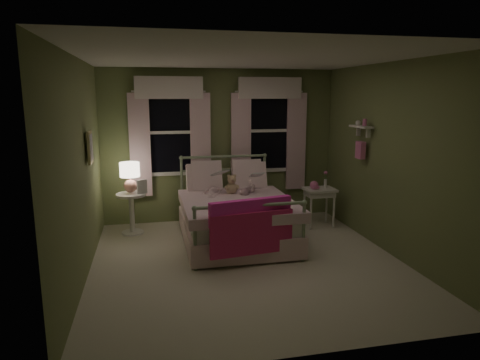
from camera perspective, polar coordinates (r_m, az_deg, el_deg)
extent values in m
plane|color=beige|center=(5.72, 1.03, -10.93)|extent=(4.20, 4.20, 0.00)
plane|color=white|center=(5.32, 1.13, 16.00)|extent=(4.20, 4.20, 0.00)
plane|color=olive|center=(7.41, -2.65, 4.57)|extent=(4.00, 0.00, 4.00)
plane|color=olive|center=(3.40, 9.20, -3.53)|extent=(4.00, 0.00, 4.00)
plane|color=olive|center=(5.29, -20.54, 1.17)|extent=(0.00, 4.20, 4.20)
plane|color=olive|center=(6.14, 19.59, 2.54)|extent=(0.00, 4.20, 4.20)
cube|color=white|center=(6.39, -0.61, -4.56)|extent=(1.44, 1.94, 0.26)
cube|color=white|center=(6.45, -0.60, -6.61)|extent=(1.54, 2.02, 0.30)
cube|color=white|center=(6.20, -0.33, -3.33)|extent=(1.58, 1.75, 0.14)
cylinder|color=#9EB793|center=(6.32, -6.77, -5.94)|extent=(0.04, 1.90, 0.04)
cylinder|color=#9EB793|center=(6.59, 5.31, -5.20)|extent=(0.04, 1.90, 0.04)
cylinder|color=#9EB793|center=(7.19, -7.72, -1.60)|extent=(0.04, 0.04, 1.15)
cylinder|color=#9EB793|center=(7.42, 3.26, -1.10)|extent=(0.04, 0.04, 1.15)
sphere|color=#9EB793|center=(7.08, -7.85, 2.94)|extent=(0.07, 0.07, 0.07)
sphere|color=#9EB793|center=(7.32, 3.31, 3.30)|extent=(0.07, 0.07, 0.07)
cylinder|color=#9EB793|center=(7.17, -2.17, 3.14)|extent=(1.42, 0.04, 0.04)
cylinder|color=#9EB793|center=(7.20, -2.16, 1.41)|extent=(1.38, 0.03, 0.03)
cylinder|color=#9EB793|center=(5.37, -6.01, -7.93)|extent=(0.04, 0.04, 0.80)
cylinder|color=#9EB793|center=(5.69, 8.46, -6.90)|extent=(0.04, 0.04, 0.80)
sphere|color=#9EB793|center=(5.26, -6.10, -3.81)|extent=(0.07, 0.07, 0.07)
sphere|color=#9EB793|center=(5.58, 8.58, -2.99)|extent=(0.07, 0.07, 0.07)
cylinder|color=#9EB793|center=(5.37, 1.46, -3.41)|extent=(1.42, 0.04, 0.04)
cube|color=white|center=(6.91, -4.87, -0.15)|extent=(0.55, 0.32, 0.57)
cube|color=white|center=(7.04, 1.28, 0.11)|extent=(0.55, 0.32, 0.57)
cube|color=white|center=(6.90, -4.47, 0.52)|extent=(0.48, 0.30, 0.51)
cube|color=white|center=(7.02, 0.88, 0.74)|extent=(0.48, 0.30, 0.51)
cube|color=#F02FAA|center=(5.39, 1.46, -4.24)|extent=(1.10, 0.32, 0.32)
cube|color=#D22967|center=(5.41, 1.62, -7.19)|extent=(1.10, 0.19, 0.55)
imported|color=#F7D1DD|center=(6.65, -3.76, 0.94)|extent=(0.33, 0.25, 0.81)
imported|color=#F7D1DD|center=(6.76, 0.95, 0.77)|extent=(0.43, 0.39, 0.72)
imported|color=beige|center=(6.40, -3.43, 0.45)|extent=(0.23, 0.18, 0.26)
imported|color=beige|center=(6.52, 1.44, 0.28)|extent=(0.20, 0.11, 0.26)
sphere|color=tan|center=(6.59, -1.13, -1.11)|extent=(0.18, 0.18, 0.18)
sphere|color=tan|center=(6.54, -1.11, 0.06)|extent=(0.13, 0.13, 0.13)
sphere|color=tan|center=(6.52, -1.50, 0.51)|extent=(0.05, 0.05, 0.05)
sphere|color=tan|center=(6.54, -0.72, 0.54)|extent=(0.05, 0.05, 0.05)
sphere|color=tan|center=(6.54, -1.77, -1.02)|extent=(0.07, 0.07, 0.07)
sphere|color=tan|center=(6.57, -0.40, -0.96)|extent=(0.07, 0.07, 0.07)
sphere|color=#8C6B51|center=(6.49, -1.01, -0.08)|extent=(0.04, 0.04, 0.04)
cylinder|color=white|center=(6.90, -14.34, -1.92)|extent=(0.46, 0.46, 0.04)
cylinder|color=white|center=(6.98, -14.22, -4.40)|extent=(0.08, 0.08, 0.60)
cylinder|color=white|center=(7.06, -14.10, -6.78)|extent=(0.34, 0.34, 0.03)
sphere|color=tan|center=(6.87, -14.40, -0.78)|extent=(0.20, 0.20, 0.20)
cylinder|color=pink|center=(6.85, -14.45, 0.20)|extent=(0.03, 0.03, 0.12)
cylinder|color=#FFEAC6|center=(6.82, -14.51, 1.36)|extent=(0.30, 0.30, 0.22)
imported|color=beige|center=(6.81, -13.54, -1.80)|extent=(0.22, 0.26, 0.02)
cube|color=white|center=(7.18, 10.56, -1.26)|extent=(0.50, 0.40, 0.04)
cube|color=white|center=(7.19, 10.54, -1.80)|extent=(0.44, 0.34, 0.08)
cylinder|color=white|center=(7.04, 9.43, -4.14)|extent=(0.04, 0.04, 0.60)
cylinder|color=white|center=(7.20, 12.41, -3.92)|extent=(0.04, 0.04, 0.60)
cylinder|color=white|center=(7.31, 8.57, -3.54)|extent=(0.04, 0.04, 0.60)
cylinder|color=white|center=(7.46, 11.46, -3.34)|extent=(0.04, 0.04, 0.60)
sphere|color=pink|center=(7.12, 9.84, -0.67)|extent=(0.14, 0.14, 0.14)
cube|color=pink|center=(7.04, 10.11, -0.97)|extent=(0.11, 0.06, 0.04)
cylinder|color=white|center=(7.25, 11.31, -0.43)|extent=(0.05, 0.05, 0.14)
cylinder|color=#4C7F3F|center=(7.23, 11.35, 0.42)|extent=(0.01, 0.01, 0.12)
sphere|color=pink|center=(7.21, 11.37, 0.97)|extent=(0.06, 0.06, 0.06)
cube|color=black|center=(7.28, -9.30, 6.29)|extent=(0.76, 0.02, 1.35)
cube|color=white|center=(7.23, -9.47, 11.81)|extent=(0.84, 0.05, 0.06)
cube|color=white|center=(7.35, -9.12, 0.84)|extent=(0.84, 0.05, 0.06)
cube|color=white|center=(7.25, -12.47, 6.16)|extent=(0.06, 0.05, 1.40)
cube|color=white|center=(7.29, -6.13, 6.38)|extent=(0.06, 0.05, 1.40)
cube|color=white|center=(7.26, -9.29, 6.28)|extent=(0.76, 0.04, 0.05)
cube|color=silver|center=(7.22, -13.20, 4.51)|extent=(0.34, 0.06, 1.70)
cube|color=white|center=(7.27, -5.27, 4.81)|extent=(0.34, 0.06, 1.70)
cube|color=white|center=(7.17, -9.45, 12.06)|extent=(1.10, 0.08, 0.36)
cylinder|color=white|center=(7.21, -9.45, 11.58)|extent=(1.20, 0.03, 0.03)
cube|color=black|center=(7.56, 3.77, 6.59)|extent=(0.76, 0.02, 1.35)
cube|color=white|center=(7.51, 3.88, 11.91)|extent=(0.84, 0.05, 0.06)
cube|color=white|center=(7.62, 3.74, 1.33)|extent=(0.84, 0.05, 0.06)
cube|color=white|center=(7.44, 0.82, 6.54)|extent=(0.06, 0.05, 1.40)
cube|color=white|center=(7.66, 6.71, 6.60)|extent=(0.06, 0.05, 1.40)
cube|color=white|center=(7.54, 3.81, 6.58)|extent=(0.76, 0.04, 0.05)
cube|color=silver|center=(7.39, 0.14, 4.95)|extent=(0.34, 0.06, 1.70)
cube|color=silver|center=(7.66, 7.49, 5.08)|extent=(0.34, 0.06, 1.70)
cube|color=white|center=(7.45, 4.02, 12.14)|extent=(1.10, 0.08, 0.36)
cylinder|color=white|center=(7.49, 3.93, 11.68)|extent=(1.20, 0.03, 0.03)
cube|color=white|center=(6.64, 15.85, 6.86)|extent=(0.15, 0.50, 0.03)
cube|color=white|center=(6.54, 16.73, 6.04)|extent=(0.06, 0.03, 0.14)
cube|color=white|center=(6.80, 15.52, 6.29)|extent=(0.06, 0.03, 0.14)
cylinder|color=pink|center=(6.55, 16.29, 7.39)|extent=(0.06, 0.06, 0.10)
sphere|color=white|center=(6.73, 15.47, 7.35)|extent=(0.08, 0.08, 0.08)
cube|color=pink|center=(6.68, 15.76, 3.87)|extent=(0.08, 0.18, 0.26)
cube|color=beige|center=(5.84, -19.36, 4.13)|extent=(0.03, 0.32, 0.42)
cube|color=silver|center=(5.84, -19.22, 4.14)|extent=(0.01, 0.25, 0.34)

